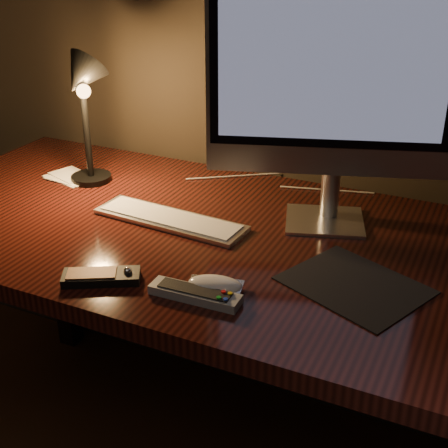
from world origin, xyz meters
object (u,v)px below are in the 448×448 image
at_px(media_remote, 101,277).
at_px(tv_remote, 195,294).
at_px(keyboard, 170,219).
at_px(mouse, 215,286).
at_px(desk_lamp, 83,96).
at_px(desk, 231,268).
at_px(monitor, 335,78).

height_order(media_remote, tv_remote, media_remote).
distance_m(keyboard, tv_remote, 0.33).
bearing_deg(media_remote, mouse, -12.94).
distance_m(media_remote, desk_lamp, 0.54).
bearing_deg(desk, tv_remote, -76.56).
distance_m(monitor, media_remote, 0.62).
height_order(tv_remote, desk_lamp, desk_lamp).
height_order(desk, media_remote, media_remote).
relative_size(desk, monitor, 2.85).
bearing_deg(desk_lamp, media_remote, -64.20).
height_order(mouse, tv_remote, tv_remote).
xyz_separation_m(monitor, desk_lamp, (-0.61, -0.04, -0.09)).
bearing_deg(desk_lamp, keyboard, -31.15).
height_order(desk, monitor, monitor).
relative_size(desk, tv_remote, 9.13).
distance_m(mouse, tv_remote, 0.04).
xyz_separation_m(keyboard, desk_lamp, (-0.29, 0.10, 0.23)).
relative_size(keyboard, desk_lamp, 1.03).
bearing_deg(media_remote, desk, 43.30).
xyz_separation_m(tv_remote, desk_lamp, (-0.49, 0.36, 0.23)).
relative_size(desk, media_remote, 10.35).
height_order(monitor, keyboard, monitor).
bearing_deg(desk, monitor, 20.76).
bearing_deg(tv_remote, desk_lamp, 141.95).
relative_size(tv_remote, desk_lamp, 0.49).
height_order(media_remote, desk_lamp, desk_lamp).
xyz_separation_m(desk, keyboard, (-0.12, -0.07, 0.14)).
bearing_deg(tv_remote, media_remote, -175.13).
xyz_separation_m(monitor, keyboard, (-0.32, -0.14, -0.33)).
bearing_deg(keyboard, desk, 32.51).
relative_size(media_remote, desk_lamp, 0.44).
distance_m(desk, monitor, 0.51).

